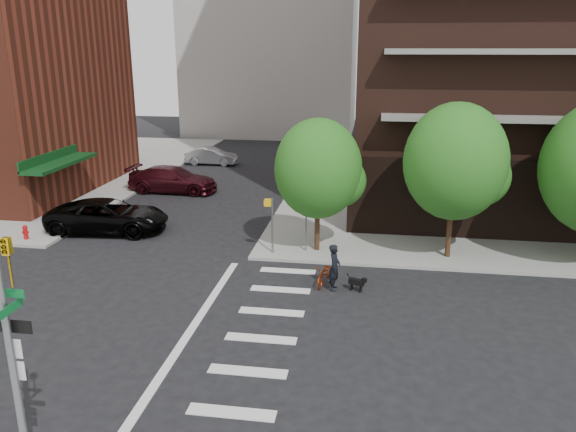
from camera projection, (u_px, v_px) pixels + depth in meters
name	position (u px, v px, depth m)	size (l,w,h in m)	color
ground	(175.00, 332.00, 19.14)	(120.00, 120.00, 0.00)	black
crosswalk	(238.00, 337.00, 18.82)	(3.85, 13.00, 0.01)	silver
tree_a	(318.00, 169.00, 25.44)	(4.00, 4.00, 5.90)	#301E11
tree_b	(455.00, 162.00, 24.43)	(4.50, 4.50, 6.65)	#301E11
traffic_signal	(18.00, 389.00, 11.34)	(0.90, 0.75, 6.00)	slate
pedestrian_signal	(280.00, 217.00, 25.77)	(2.18, 0.67, 2.60)	slate
fire_hydrant	(25.00, 231.00, 27.88)	(0.24, 0.24, 0.73)	#A50C0C
parked_car_black	(108.00, 216.00, 29.36)	(6.18, 2.85, 1.72)	black
parked_car_maroon	(173.00, 179.00, 37.49)	(5.94, 2.41, 1.72)	#3E0F17
parked_car_silver	(212.00, 156.00, 46.37)	(4.27, 1.49, 1.41)	#939699
scooter	(325.00, 274.00, 22.94)	(0.59, 1.70, 0.89)	#9F2B0A
dog_walker	(334.00, 267.00, 22.26)	(0.46, 0.70, 1.91)	black
dog	(357.00, 282.00, 22.26)	(0.74, 0.44, 0.63)	black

